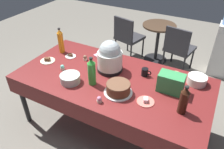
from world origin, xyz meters
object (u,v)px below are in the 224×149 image
Objects in this scene: glass_salad_bowl at (70,78)px; round_cafe_table at (158,36)px; ceramic_snack_bowl at (197,80)px; dessert_plate_cream at (48,60)px; dessert_plate_coral at (146,101)px; cupcake_vanilla at (99,100)px; soda_bottle_orange_juice at (61,41)px; coffee_mug_tan at (176,76)px; potluck_table at (112,82)px; soda_bottle_lime_soda at (92,72)px; dessert_plate_white at (71,56)px; cupcake_cocoa at (62,67)px; soda_bottle_cola at (184,101)px; coffee_mug_black at (145,72)px; cupcake_lemon at (85,58)px; slow_cooker at (110,57)px; maroon_chair_left at (127,35)px; frosted_layer_cake at (118,88)px; maroon_chair_right at (179,47)px; soda_carton at (171,83)px.

glass_salad_bowl is 2.21m from round_cafe_table.
ceramic_snack_bowl is 1.81m from dessert_plate_cream.
cupcake_vanilla reaches higher than dessert_plate_coral.
dessert_plate_cream is 2.75× the size of cupcake_vanilla.
coffee_mug_tan is (1.53, 0.10, -0.12)m from soda_bottle_orange_juice.
potluck_table is 6.72× the size of soda_bottle_lime_soda.
dessert_plate_white is 1.86m from round_cafe_table.
soda_bottle_cola is at bearing -1.75° from cupcake_cocoa.
cupcake_lemon is at bearing -177.58° from coffee_mug_black.
slow_cooker reaches higher than dessert_plate_cream.
potluck_table is at bearing -71.14° from maroon_chair_left.
dessert_plate_white is at bearing 157.36° from frosted_layer_cake.
cupcake_vanilla is (-0.78, -0.77, -0.01)m from ceramic_snack_bowl.
cupcake_cocoa is at bearing 176.21° from dessert_plate_coral.
dessert_plate_cream is at bearing -92.04° from soda_bottle_orange_juice.
soda_bottle_lime_soda is 1.97m from maroon_chair_right.
cupcake_lemon is at bearing -173.23° from coffee_mug_tan.
frosted_layer_cake is 2.12× the size of dessert_plate_white.
glass_salad_bowl is 1.08m from soda_carton.
coffee_mug_tan is at bearing 14.23° from slow_cooker.
round_cafe_table is (-0.23, 2.09, -0.31)m from frosted_layer_cake.
frosted_layer_cake is 0.78m from cupcake_lemon.
soda_bottle_lime_soda reaches higher than glass_salad_bowl.
soda_bottle_lime_soda is (0.46, -0.06, 0.12)m from cupcake_cocoa.
maroon_chair_left is (0.34, 1.72, -0.27)m from dessert_plate_cream.
soda_bottle_lime_soda reaches higher than potluck_table.
cupcake_cocoa is at bearing 174.63° from frosted_layer_cake.
cupcake_lemon is 0.23× the size of soda_bottle_cola.
soda_bottle_orange_juice is at bearing -102.74° from maroon_chair_left.
soda_bottle_orange_juice is (-1.07, 0.42, 0.10)m from frosted_layer_cake.
coffee_mug_black reaches higher than cupcake_vanilla.
soda_bottle_orange_juice is at bearing 174.01° from soda_carton.
soda_bottle_cola is at bearing -3.68° from dessert_plate_cream.
dessert_plate_cream is (-1.76, -0.41, -0.04)m from ceramic_snack_bowl.
cupcake_lemon is at bearing -4.33° from soda_bottle_orange_juice.
maroon_chair_right is at bearing 53.50° from dessert_plate_white.
soda_carton is (1.01, 0.37, 0.05)m from glass_salad_bowl.
dessert_plate_cream is at bearing 172.58° from frosted_layer_cake.
soda_bottle_cola is at bearing -69.85° from coffee_mug_tan.
cupcake_vanilla is at bearing -151.28° from dessert_plate_coral.
cupcake_cocoa is 0.57× the size of coffee_mug_black.
soda_bottle_orange_juice is (-0.40, 0.03, 0.13)m from cupcake_lemon.
soda_carton is at bearing 9.85° from cupcake_cocoa.
soda_bottle_lime_soda is at bearing 178.23° from frosted_layer_cake.
coffee_mug_tan is at bearing 73.14° from dessert_plate_coral.
cupcake_vanilla reaches higher than round_cafe_table.
dessert_plate_white is 1.58m from soda_bottle_cola.
coffee_mug_tan is (-0.22, -0.03, -0.00)m from ceramic_snack_bowl.
soda_bottle_lime_soda is (-0.14, -0.19, 0.21)m from potluck_table.
potluck_table is 0.48m from glass_salad_bowl.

